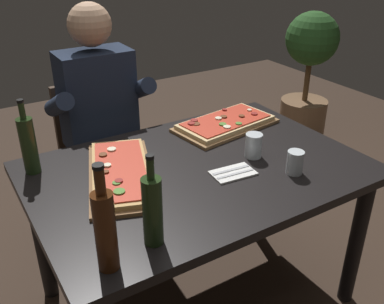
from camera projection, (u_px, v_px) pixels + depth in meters
name	position (u px, v px, depth m)	size (l,w,h in m)	color
ground_plane	(197.00, 295.00, 2.18)	(6.40, 6.40, 0.00)	#38281E
dining_table	(198.00, 186.00, 1.89)	(1.40, 0.96, 0.74)	black
pizza_rectangular_front	(226.00, 123.00, 2.21)	(0.55, 0.34, 0.05)	olive
pizza_rectangular_left	(121.00, 173.00, 1.76)	(0.44, 0.63, 0.05)	brown
wine_bottle_dark	(28.00, 144.00, 1.75)	(0.06, 0.06, 0.32)	#233819
oil_bottle_amber	(105.00, 229.00, 1.24)	(0.06, 0.06, 0.35)	#47230F
vinegar_bottle_green	(152.00, 210.00, 1.35)	(0.06, 0.06, 0.32)	#233819
tumbler_near_camera	(254.00, 146.00, 1.90)	(0.08, 0.08, 0.11)	silver
tumbler_far_side	(295.00, 164.00, 1.78)	(0.07, 0.07, 0.10)	silver
napkin_cutlery_set	(233.00, 173.00, 1.79)	(0.19, 0.13, 0.01)	white
diner_chair	(99.00, 150.00, 2.54)	(0.44, 0.44, 0.87)	#3D2B1E
seated_diner	(102.00, 117.00, 2.33)	(0.53, 0.41, 1.33)	#23232D
potted_plant_corner	(308.00, 76.00, 3.50)	(0.42, 0.42, 1.09)	#846042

